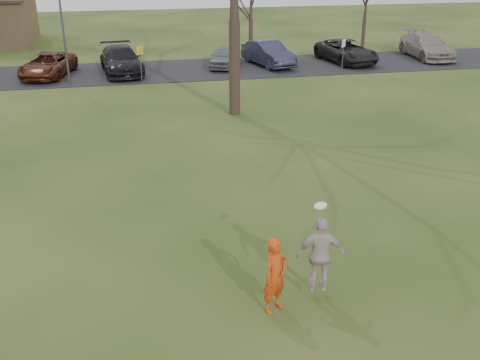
{
  "coord_description": "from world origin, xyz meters",
  "views": [
    {
      "loc": [
        -2.68,
        -9.06,
        7.31
      ],
      "look_at": [
        0.0,
        4.0,
        1.5
      ],
      "focal_mm": 40.75,
      "sensor_mm": 36.0,
      "label": 1
    }
  ],
  "objects_px": {
    "lamp_post": "(61,11)",
    "car_5": "(268,53)",
    "catching_play": "(321,254)",
    "car_6": "(346,51)",
    "car_2": "(48,65)",
    "car_3": "(121,60)",
    "car_7": "(427,46)",
    "car_4": "(224,56)",
    "player_defender": "(275,275)"
  },
  "relations": [
    {
      "from": "catching_play",
      "to": "car_6",
      "type": "bearing_deg",
      "value": 67.03
    },
    {
      "from": "car_3",
      "to": "car_7",
      "type": "relative_size",
      "value": 1.0
    },
    {
      "from": "player_defender",
      "to": "car_7",
      "type": "distance_m",
      "value": 30.73
    },
    {
      "from": "car_5",
      "to": "car_7",
      "type": "height_order",
      "value": "car_7"
    },
    {
      "from": "car_4",
      "to": "car_5",
      "type": "height_order",
      "value": "car_5"
    },
    {
      "from": "lamp_post",
      "to": "car_5",
      "type": "bearing_deg",
      "value": 12.45
    },
    {
      "from": "car_4",
      "to": "car_6",
      "type": "distance_m",
      "value": 8.17
    },
    {
      "from": "car_4",
      "to": "lamp_post",
      "type": "relative_size",
      "value": 0.61
    },
    {
      "from": "car_4",
      "to": "car_7",
      "type": "relative_size",
      "value": 0.71
    },
    {
      "from": "player_defender",
      "to": "car_2",
      "type": "bearing_deg",
      "value": 70.88
    },
    {
      "from": "catching_play",
      "to": "lamp_post",
      "type": "bearing_deg",
      "value": 107.87
    },
    {
      "from": "car_4",
      "to": "car_6",
      "type": "xyz_separation_m",
      "value": [
        8.17,
        -0.19,
        0.07
      ]
    },
    {
      "from": "car_3",
      "to": "car_7",
      "type": "bearing_deg",
      "value": -4.86
    },
    {
      "from": "car_4",
      "to": "catching_play",
      "type": "bearing_deg",
      "value": -77.89
    },
    {
      "from": "car_6",
      "to": "lamp_post",
      "type": "height_order",
      "value": "lamp_post"
    },
    {
      "from": "car_2",
      "to": "catching_play",
      "type": "height_order",
      "value": "catching_play"
    },
    {
      "from": "car_6",
      "to": "car_7",
      "type": "height_order",
      "value": "car_7"
    },
    {
      "from": "player_defender",
      "to": "car_4",
      "type": "distance_m",
      "value": 25.25
    },
    {
      "from": "lamp_post",
      "to": "car_2",
      "type": "bearing_deg",
      "value": 120.69
    },
    {
      "from": "car_2",
      "to": "car_6",
      "type": "height_order",
      "value": "car_6"
    },
    {
      "from": "car_2",
      "to": "car_5",
      "type": "relative_size",
      "value": 1.04
    },
    {
      "from": "player_defender",
      "to": "catching_play",
      "type": "relative_size",
      "value": 0.84
    },
    {
      "from": "car_4",
      "to": "car_7",
      "type": "distance_m",
      "value": 14.19
    },
    {
      "from": "car_2",
      "to": "car_7",
      "type": "relative_size",
      "value": 0.9
    },
    {
      "from": "car_3",
      "to": "car_4",
      "type": "bearing_deg",
      "value": -2.11
    },
    {
      "from": "car_2",
      "to": "lamp_post",
      "type": "xyz_separation_m",
      "value": [
        1.35,
        -2.27,
        3.25
      ]
    },
    {
      "from": "car_4",
      "to": "player_defender",
      "type": "bearing_deg",
      "value": -80.27
    },
    {
      "from": "car_6",
      "to": "lamp_post",
      "type": "bearing_deg",
      "value": 179.14
    },
    {
      "from": "car_5",
      "to": "lamp_post",
      "type": "xyz_separation_m",
      "value": [
        -12.2,
        -2.69,
        3.16
      ]
    },
    {
      "from": "catching_play",
      "to": "car_4",
      "type": "bearing_deg",
      "value": 84.79
    },
    {
      "from": "car_7",
      "to": "lamp_post",
      "type": "height_order",
      "value": "lamp_post"
    },
    {
      "from": "player_defender",
      "to": "car_5",
      "type": "xyz_separation_m",
      "value": [
        6.19,
        24.88,
        -0.06
      ]
    },
    {
      "from": "car_7",
      "to": "lamp_post",
      "type": "xyz_separation_m",
      "value": [
        -23.52,
        -3.06,
        3.14
      ]
    },
    {
      "from": "car_2",
      "to": "car_5",
      "type": "distance_m",
      "value": 13.55
    },
    {
      "from": "car_2",
      "to": "car_7",
      "type": "bearing_deg",
      "value": 15.41
    },
    {
      "from": "car_5",
      "to": "car_6",
      "type": "distance_m",
      "value": 5.31
    },
    {
      "from": "car_2",
      "to": "car_5",
      "type": "height_order",
      "value": "car_5"
    },
    {
      "from": "car_3",
      "to": "car_6",
      "type": "relative_size",
      "value": 1.04
    },
    {
      "from": "car_7",
      "to": "car_3",
      "type": "bearing_deg",
      "value": -174.89
    },
    {
      "from": "car_2",
      "to": "catching_play",
      "type": "relative_size",
      "value": 2.35
    },
    {
      "from": "catching_play",
      "to": "player_defender",
      "type": "bearing_deg",
      "value": -167.74
    },
    {
      "from": "player_defender",
      "to": "car_4",
      "type": "bearing_deg",
      "value": 46.55
    },
    {
      "from": "car_2",
      "to": "car_3",
      "type": "relative_size",
      "value": 0.9
    },
    {
      "from": "player_defender",
      "to": "lamp_post",
      "type": "relative_size",
      "value": 0.28
    },
    {
      "from": "car_2",
      "to": "car_6",
      "type": "relative_size",
      "value": 0.93
    },
    {
      "from": "player_defender",
      "to": "car_5",
      "type": "height_order",
      "value": "player_defender"
    },
    {
      "from": "car_3",
      "to": "lamp_post",
      "type": "height_order",
      "value": "lamp_post"
    },
    {
      "from": "car_4",
      "to": "car_2",
      "type": "bearing_deg",
      "value": -159.6
    },
    {
      "from": "car_3",
      "to": "car_7",
      "type": "height_order",
      "value": "car_7"
    },
    {
      "from": "player_defender",
      "to": "lamp_post",
      "type": "distance_m",
      "value": 23.19
    }
  ]
}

